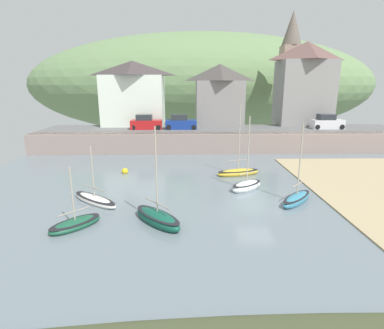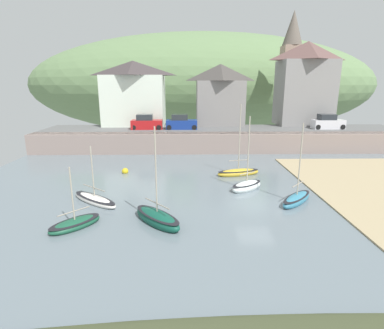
% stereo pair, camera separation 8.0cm
% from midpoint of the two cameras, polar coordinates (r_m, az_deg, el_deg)
% --- Properties ---
extents(ground, '(48.00, 41.00, 0.61)m').
position_cam_midpoint_polar(ground, '(14.64, 26.31, -20.07)').
color(ground, slate).
extents(quay_seawall, '(48.00, 9.40, 2.40)m').
position_cam_midpoint_polar(quay_seawall, '(38.51, 6.22, 4.42)').
color(quay_seawall, gray).
rests_on(quay_seawall, ground).
extents(hillside_backdrop, '(80.00, 44.00, 23.02)m').
position_cam_midpoint_polar(hillside_backdrop, '(75.38, 1.78, 14.58)').
color(hillside_backdrop, '#678656').
rests_on(hillside_backdrop, ground).
extents(waterfront_building_left, '(8.86, 6.21, 9.01)m').
position_cam_midpoint_polar(waterfront_building_left, '(45.93, -10.91, 12.94)').
color(waterfront_building_left, silver).
rests_on(waterfront_building_left, ground).
extents(waterfront_building_centre, '(7.06, 5.03, 8.59)m').
position_cam_midpoint_polar(waterfront_building_centre, '(45.57, 5.11, 12.89)').
color(waterfront_building_centre, gray).
rests_on(waterfront_building_centre, ground).
extents(waterfront_building_right, '(7.81, 5.67, 11.63)m').
position_cam_midpoint_polar(waterfront_building_right, '(48.41, 20.17, 13.99)').
color(waterfront_building_right, gray).
rests_on(waterfront_building_right, ground).
extents(church_with_spire, '(3.00, 3.00, 16.50)m').
position_cam_midpoint_polar(church_with_spire, '(51.92, 17.70, 17.04)').
color(church_with_spire, tan).
rests_on(church_with_spire, ground).
extents(sailboat_blue_trim, '(3.61, 3.87, 6.12)m').
position_cam_midpoint_polar(sailboat_blue_trim, '(18.89, -6.55, -9.90)').
color(sailboat_blue_trim, '#134F3E').
rests_on(sailboat_blue_trim, ground).
extents(rowboat_small_beached, '(4.17, 3.64, 4.23)m').
position_cam_midpoint_polar(rowboat_small_beached, '(22.98, -17.75, -6.26)').
color(rowboat_small_beached, white).
rests_on(rowboat_small_beached, ground).
extents(sailboat_white_hull, '(3.13, 2.78, 6.04)m').
position_cam_midpoint_polar(sailboat_white_hull, '(24.87, 10.06, -3.93)').
color(sailboat_white_hull, white).
rests_on(sailboat_white_hull, ground).
extents(fishing_boat_green, '(4.22, 2.15, 6.68)m').
position_cam_midpoint_polar(fishing_boat_green, '(28.73, 8.51, -1.41)').
color(fishing_boat_green, gold).
rests_on(fishing_boat_green, ground).
extents(motorboat_with_cabin, '(3.12, 3.23, 3.80)m').
position_cam_midpoint_polar(motorboat_with_cabin, '(19.59, -21.04, -10.27)').
color(motorboat_with_cabin, '#1B543A').
rests_on(motorboat_with_cabin, ground).
extents(sailboat_nearest_shore, '(3.34, 3.48, 5.85)m').
position_cam_midpoint_polar(sailboat_nearest_shore, '(23.12, 18.82, -6.04)').
color(sailboat_nearest_shore, teal).
rests_on(sailboat_nearest_shore, ground).
extents(parked_car_near_slipway, '(4.16, 1.84, 1.95)m').
position_cam_midpoint_polar(parked_car_near_slipway, '(41.44, -8.64, 7.64)').
color(parked_car_near_slipway, '#B4191C').
rests_on(parked_car_near_slipway, ground).
extents(parked_car_by_wall, '(4.12, 1.82, 1.95)m').
position_cam_midpoint_polar(parked_car_by_wall, '(41.09, -2.15, 7.74)').
color(parked_car_by_wall, navy).
rests_on(parked_car_by_wall, ground).
extents(parked_car_end_of_row, '(4.13, 1.82, 1.95)m').
position_cam_midpoint_polar(parked_car_end_of_row, '(45.24, 23.81, 7.15)').
color(parked_car_end_of_row, silver).
rests_on(parked_car_end_of_row, ground).
extents(mooring_buoy, '(0.61, 0.61, 0.61)m').
position_cam_midpoint_polar(mooring_buoy, '(29.73, -12.48, -1.24)').
color(mooring_buoy, yellow).
rests_on(mooring_buoy, ground).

